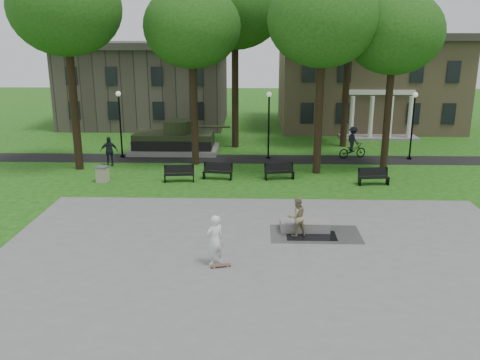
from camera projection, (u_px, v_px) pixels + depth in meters
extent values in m
plane|color=#164D12|center=(264.00, 219.00, 24.48)|extent=(120.00, 120.00, 0.00)
cube|color=gray|center=(266.00, 264.00, 19.68)|extent=(22.00, 16.00, 0.02)
cube|color=black|center=(261.00, 159.00, 36.00)|extent=(44.00, 2.60, 0.01)
cube|color=#9E8460|center=(366.00, 84.00, 48.03)|extent=(16.00, 11.00, 8.00)
cube|color=#38332D|center=(369.00, 36.00, 46.83)|extent=(17.00, 12.00, 0.60)
cube|color=silver|center=(379.00, 92.00, 42.81)|extent=(6.00, 0.30, 0.40)
cube|color=#4C443D|center=(147.00, 87.00, 49.23)|extent=(15.00, 10.00, 7.20)
cylinder|color=black|center=(74.00, 101.00, 32.22)|extent=(0.52, 0.52, 8.96)
ellipsoid|color=#174B11|center=(65.00, 8.00, 30.65)|extent=(6.80, 6.80, 5.78)
cylinder|color=black|center=(194.00, 105.00, 33.57)|extent=(0.48, 0.48, 8.00)
ellipsoid|color=#174B11|center=(192.00, 27.00, 32.18)|extent=(6.20, 6.20, 5.27)
cylinder|color=black|center=(319.00, 108.00, 31.38)|extent=(0.50, 0.50, 8.32)
ellipsoid|color=#174B11|center=(323.00, 20.00, 29.92)|extent=(6.60, 6.60, 5.61)
cylinder|color=black|center=(388.00, 111.00, 32.30)|extent=(0.46, 0.46, 7.68)
ellipsoid|color=#174B11|center=(394.00, 33.00, 30.95)|extent=(6.00, 6.00, 5.10)
cylinder|color=black|center=(235.00, 87.00, 38.60)|extent=(0.54, 0.54, 9.28)
ellipsoid|color=#174B11|center=(235.00, 7.00, 36.98)|extent=(7.20, 7.20, 6.12)
cylinder|color=black|center=(346.00, 91.00, 38.92)|extent=(0.50, 0.50, 8.64)
ellipsoid|color=#174B11|center=(350.00, 17.00, 37.41)|extent=(6.40, 6.40, 5.44)
cylinder|color=black|center=(121.00, 127.00, 35.96)|extent=(0.12, 0.12, 4.40)
sphere|color=silver|center=(118.00, 94.00, 35.31)|extent=(0.36, 0.36, 0.36)
cylinder|color=black|center=(122.00, 156.00, 36.56)|extent=(0.32, 0.32, 0.16)
cylinder|color=black|center=(269.00, 128.00, 35.66)|extent=(0.12, 0.12, 4.40)
sphere|color=silver|center=(269.00, 94.00, 35.00)|extent=(0.36, 0.36, 0.36)
cylinder|color=black|center=(268.00, 157.00, 36.25)|extent=(0.32, 0.32, 0.16)
cylinder|color=black|center=(412.00, 129.00, 35.37)|extent=(0.12, 0.12, 4.40)
sphere|color=silver|center=(415.00, 95.00, 34.71)|extent=(0.36, 0.36, 0.36)
cylinder|color=black|center=(409.00, 158.00, 35.96)|extent=(0.32, 0.32, 0.16)
cube|color=gray|center=(174.00, 150.00, 38.05)|extent=(6.50, 3.40, 0.40)
cube|color=#263019|center=(174.00, 140.00, 37.84)|extent=(5.80, 2.80, 1.10)
cube|color=black|center=(171.00, 146.00, 36.60)|extent=(5.80, 0.35, 0.70)
cube|color=black|center=(177.00, 139.00, 39.19)|extent=(5.80, 0.35, 0.70)
cylinder|color=#263019|center=(178.00, 127.00, 37.55)|extent=(2.10, 2.10, 0.90)
cylinder|color=#263019|center=(208.00, 127.00, 37.49)|extent=(3.20, 0.18, 0.18)
cube|color=black|center=(311.00, 236.00, 22.39)|extent=(2.20, 1.20, 0.00)
cube|color=gray|center=(305.00, 225.00, 23.01)|extent=(2.21, 1.03, 0.45)
cube|color=brown|center=(221.00, 266.00, 19.41)|extent=(0.81, 0.40, 0.07)
imported|color=white|center=(215.00, 240.00, 19.37)|extent=(0.87, 0.82, 2.00)
imported|color=#92855E|center=(297.00, 216.00, 22.17)|extent=(1.07, 0.97, 1.79)
imported|color=#20252B|center=(109.00, 151.00, 34.04)|extent=(1.23, 0.70, 1.98)
imported|color=black|center=(352.00, 150.00, 36.25)|extent=(2.19, 1.36, 1.09)
imported|color=black|center=(353.00, 139.00, 36.02)|extent=(1.02, 1.33, 1.81)
cube|color=black|center=(179.00, 175.00, 30.43)|extent=(1.84, 0.64, 0.05)
cube|color=black|center=(179.00, 169.00, 30.56)|extent=(1.81, 0.35, 0.50)
cube|color=black|center=(165.00, 178.00, 30.52)|extent=(0.11, 0.45, 0.45)
cube|color=black|center=(193.00, 178.00, 30.47)|extent=(0.11, 0.45, 0.45)
cube|color=black|center=(218.00, 172.00, 30.96)|extent=(1.85, 0.71, 0.05)
cube|color=black|center=(218.00, 167.00, 31.08)|extent=(1.80, 0.41, 0.50)
cube|color=black|center=(204.00, 176.00, 31.05)|extent=(0.12, 0.45, 0.45)
cube|color=black|center=(231.00, 176.00, 31.00)|extent=(0.12, 0.45, 0.45)
cube|color=black|center=(279.00, 172.00, 30.95)|extent=(1.85, 0.74, 0.05)
cube|color=black|center=(279.00, 167.00, 31.08)|extent=(1.80, 0.45, 0.50)
cube|color=black|center=(265.00, 176.00, 31.04)|extent=(0.13, 0.45, 0.45)
cube|color=black|center=(293.00, 176.00, 30.99)|extent=(0.13, 0.45, 0.45)
cube|color=black|center=(374.00, 178.00, 29.81)|extent=(1.84, 0.66, 0.05)
cube|color=black|center=(373.00, 172.00, 29.94)|extent=(1.81, 0.37, 0.50)
cube|color=black|center=(359.00, 181.00, 29.90)|extent=(0.11, 0.45, 0.45)
cube|color=black|center=(388.00, 181.00, 29.85)|extent=(0.11, 0.45, 0.45)
cube|color=#B6AB96|center=(102.00, 175.00, 30.41)|extent=(0.72, 0.72, 0.90)
cube|color=#4C4C4C|center=(102.00, 167.00, 30.28)|extent=(0.80, 0.80, 0.06)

